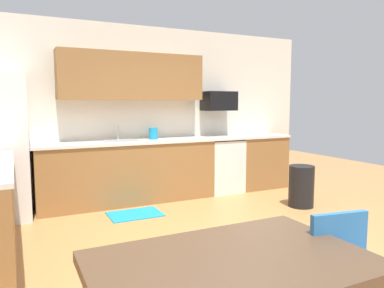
# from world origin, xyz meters

# --- Properties ---
(ground_plane) EXTENTS (12.00, 12.00, 0.00)m
(ground_plane) POSITION_xyz_m (0.00, 0.00, 0.00)
(ground_plane) COLOR #B77F47
(wall_back) EXTENTS (5.80, 0.10, 2.70)m
(wall_back) POSITION_xyz_m (0.00, 2.65, 1.35)
(wall_back) COLOR silver
(wall_back) RESTS_ON ground
(cabinet_run_back) EXTENTS (2.64, 0.60, 0.90)m
(cabinet_run_back) POSITION_xyz_m (-0.43, 2.30, 0.45)
(cabinet_run_back) COLOR olive
(cabinet_run_back) RESTS_ON ground
(cabinet_run_back_right) EXTENTS (0.91, 0.60, 0.90)m
(cabinet_run_back_right) POSITION_xyz_m (1.94, 2.30, 0.45)
(cabinet_run_back_right) COLOR olive
(cabinet_run_back_right) RESTS_ON ground
(countertop_back) EXTENTS (4.80, 0.64, 0.04)m
(countertop_back) POSITION_xyz_m (0.00, 2.30, 0.92)
(countertop_back) COLOR silver
(countertop_back) RESTS_ON cabinet_run_back
(upper_cabinets_back) EXTENTS (2.20, 0.34, 0.70)m
(upper_cabinets_back) POSITION_xyz_m (-0.30, 2.43, 1.90)
(upper_cabinets_back) COLOR olive
(oven_range) EXTENTS (0.60, 0.60, 0.91)m
(oven_range) POSITION_xyz_m (1.19, 2.30, 0.46)
(oven_range) COLOR white
(oven_range) RESTS_ON ground
(microwave) EXTENTS (0.54, 0.36, 0.32)m
(microwave) POSITION_xyz_m (1.19, 2.40, 1.53)
(microwave) COLOR black
(sink_basin) EXTENTS (0.48, 0.40, 0.14)m
(sink_basin) POSITION_xyz_m (-0.53, 2.30, 0.88)
(sink_basin) COLOR #A5A8AD
(sink_basin) RESTS_ON countertop_back
(sink_faucet) EXTENTS (0.02, 0.02, 0.24)m
(sink_faucet) POSITION_xyz_m (-0.53, 2.48, 1.04)
(sink_faucet) COLOR #B2B5BA
(sink_faucet) RESTS_ON countertop_back
(dining_table) EXTENTS (1.40, 0.90, 0.73)m
(dining_table) POSITION_xyz_m (-1.02, -1.54, 0.67)
(dining_table) COLOR brown
(dining_table) RESTS_ON ground
(chair_near_table) EXTENTS (0.46, 0.46, 0.85)m
(chair_near_table) POSITION_xyz_m (-0.25, -1.61, 0.50)
(chair_near_table) COLOR #2D72B7
(chair_near_table) RESTS_ON ground
(trash_bin) EXTENTS (0.36, 0.36, 0.60)m
(trash_bin) POSITION_xyz_m (1.75, 0.98, 0.30)
(trash_bin) COLOR black
(trash_bin) RESTS_ON ground
(floor_mat) EXTENTS (0.70, 0.50, 0.01)m
(floor_mat) POSITION_xyz_m (-0.54, 1.65, 0.01)
(floor_mat) COLOR #198CBF
(floor_mat) RESTS_ON ground
(kettle) EXTENTS (0.14, 0.14, 0.20)m
(kettle) POSITION_xyz_m (-0.01, 2.35, 1.02)
(kettle) COLOR #198CBF
(kettle) RESTS_ON countertop_back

